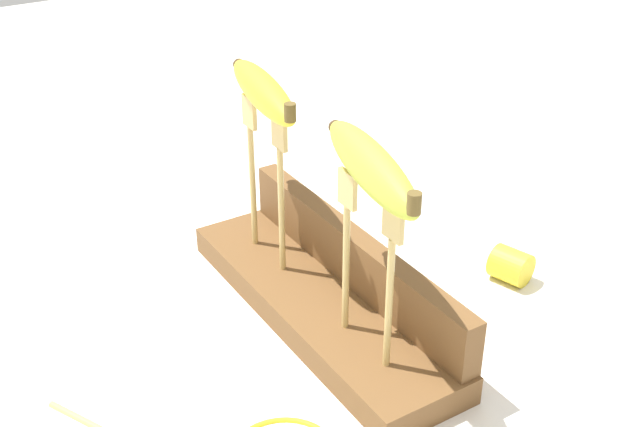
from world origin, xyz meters
TOP-DOWN VIEW (x-y plane):
  - ground_plane at (0.00, 0.00)m, footprint 3.00×3.00m
  - wooden_board at (0.00, 0.00)m, footprint 0.40×0.11m
  - board_backstop at (0.00, 0.04)m, footprint 0.39×0.02m
  - fork_stand_left at (-0.10, -0.01)m, footprint 0.09×0.01m
  - fork_stand_right at (0.10, -0.01)m, footprint 0.10×0.01m
  - banana_raised_left at (-0.10, -0.01)m, footprint 0.19×0.07m
  - banana_raised_right at (0.10, -0.01)m, footprint 0.19×0.08m
  - banana_chunk_near at (0.06, 0.23)m, footprint 0.05×0.05m

SIDE VIEW (x-z plane):
  - ground_plane at x=0.00m, z-range 0.00..0.00m
  - wooden_board at x=0.00m, z-range 0.00..0.03m
  - banana_chunk_near at x=0.06m, z-range 0.00..0.04m
  - board_backstop at x=0.00m, z-range 0.03..0.09m
  - fork_stand_right at x=0.10m, z-range 0.05..0.23m
  - fork_stand_left at x=-0.10m, z-range 0.05..0.24m
  - banana_raised_right at x=0.10m, z-range 0.21..0.25m
  - banana_raised_left at x=-0.10m, z-range 0.22..0.25m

